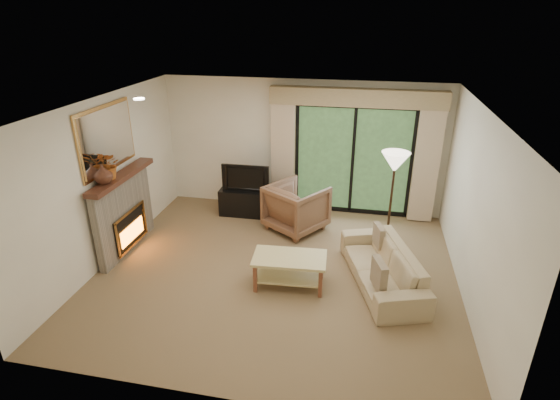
% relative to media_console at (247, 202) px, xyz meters
% --- Properties ---
extents(floor, '(5.50, 5.50, 0.00)m').
position_rel_media_console_xyz_m(floor, '(1.00, -1.95, -0.26)').
color(floor, olive).
rests_on(floor, ground).
extents(ceiling, '(5.50, 5.50, 0.00)m').
position_rel_media_console_xyz_m(ceiling, '(1.00, -1.95, 2.34)').
color(ceiling, white).
rests_on(ceiling, ground).
extents(wall_back, '(5.00, 0.00, 5.00)m').
position_rel_media_console_xyz_m(wall_back, '(1.00, 0.55, 1.04)').
color(wall_back, silver).
rests_on(wall_back, ground).
extents(wall_front, '(5.00, 0.00, 5.00)m').
position_rel_media_console_xyz_m(wall_front, '(1.00, -4.45, 1.04)').
color(wall_front, silver).
rests_on(wall_front, ground).
extents(wall_left, '(0.00, 5.00, 5.00)m').
position_rel_media_console_xyz_m(wall_left, '(-1.75, -1.95, 1.04)').
color(wall_left, silver).
rests_on(wall_left, ground).
extents(wall_right, '(0.00, 5.00, 5.00)m').
position_rel_media_console_xyz_m(wall_right, '(3.75, -1.95, 1.04)').
color(wall_right, silver).
rests_on(wall_right, ground).
extents(fireplace, '(0.24, 1.70, 1.37)m').
position_rel_media_console_xyz_m(fireplace, '(-1.63, -1.75, 0.42)').
color(fireplace, slate).
rests_on(fireplace, floor).
extents(mirror, '(0.07, 1.45, 1.02)m').
position_rel_media_console_xyz_m(mirror, '(-1.71, -1.75, 1.69)').
color(mirror, tan).
rests_on(mirror, wall_left).
extents(sliding_door, '(2.26, 0.10, 2.16)m').
position_rel_media_console_xyz_m(sliding_door, '(2.00, 0.50, 0.84)').
color(sliding_door, black).
rests_on(sliding_door, floor).
extents(curtain_left, '(0.45, 0.18, 2.35)m').
position_rel_media_console_xyz_m(curtain_left, '(0.65, 0.39, 0.94)').
color(curtain_left, tan).
rests_on(curtain_left, floor).
extents(curtain_right, '(0.45, 0.18, 2.35)m').
position_rel_media_console_xyz_m(curtain_right, '(3.35, 0.39, 0.94)').
color(curtain_right, tan).
rests_on(curtain_right, floor).
extents(cornice, '(3.20, 0.24, 0.32)m').
position_rel_media_console_xyz_m(cornice, '(2.00, 0.41, 2.06)').
color(cornice, '#9F875E').
rests_on(cornice, wall_back).
extents(media_console, '(1.07, 0.50, 0.53)m').
position_rel_media_console_xyz_m(media_console, '(0.00, 0.00, 0.00)').
color(media_console, black).
rests_on(media_console, floor).
extents(tv, '(0.93, 0.14, 0.54)m').
position_rel_media_console_xyz_m(tv, '(0.00, 0.00, 0.53)').
color(tv, black).
rests_on(tv, media_console).
extents(armchair, '(1.31, 1.32, 0.87)m').
position_rel_media_console_xyz_m(armchair, '(1.06, -0.45, 0.17)').
color(armchair, brown).
rests_on(armchair, floor).
extents(sofa, '(1.35, 2.12, 0.58)m').
position_rel_media_console_xyz_m(sofa, '(2.61, -1.93, 0.02)').
color(sofa, tan).
rests_on(sofa, floor).
extents(pillow_near, '(0.22, 0.41, 0.40)m').
position_rel_media_console_xyz_m(pillow_near, '(2.54, -2.50, 0.24)').
color(pillow_near, brown).
rests_on(pillow_near, sofa).
extents(pillow_far, '(0.19, 0.36, 0.35)m').
position_rel_media_console_xyz_m(pillow_far, '(2.54, -1.35, 0.22)').
color(pillow_far, brown).
rests_on(pillow_far, sofa).
extents(coffee_table, '(1.10, 0.66, 0.48)m').
position_rel_media_console_xyz_m(coffee_table, '(1.27, -2.26, -0.02)').
color(coffee_table, tan).
rests_on(coffee_table, floor).
extents(floor_lamp, '(0.49, 0.49, 1.70)m').
position_rel_media_console_xyz_m(floor_lamp, '(2.71, -0.78, 0.59)').
color(floor_lamp, white).
rests_on(floor_lamp, floor).
extents(vase, '(0.37, 0.37, 0.30)m').
position_rel_media_console_xyz_m(vase, '(-1.61, -2.16, 1.25)').
color(vase, '#472518').
rests_on(vase, fireplace).
extents(branches, '(0.47, 0.43, 0.46)m').
position_rel_media_console_xyz_m(branches, '(-1.61, -1.99, 1.33)').
color(branches, '#A1511B').
rests_on(branches, fireplace).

